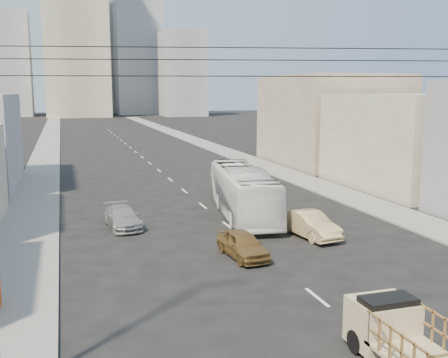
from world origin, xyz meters
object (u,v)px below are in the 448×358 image
city_bus (243,192)px  sedan_brown (243,244)px  sedan_tan (310,224)px  flatbed_pickup (404,334)px  sedan_grey (122,217)px

city_bus → sedan_brown: bearing=-100.9°
city_bus → sedan_tan: city_bus is taller
flatbed_pickup → sedan_tan: (3.80, 13.88, -0.37)m
city_bus → sedan_grey: city_bus is taller
sedan_brown → sedan_grey: 9.23m
flatbed_pickup → sedan_brown: flatbed_pickup is taller
flatbed_pickup → sedan_tan: size_ratio=1.00×
sedan_tan → sedan_grey: 11.31m
city_bus → sedan_tan: bearing=-63.3°
flatbed_pickup → sedan_brown: size_ratio=1.13×
sedan_tan → city_bus: bearing=100.3°
sedan_tan → sedan_grey: bearing=143.9°
city_bus → sedan_tan: (1.99, -5.96, -0.92)m
sedan_brown → sedan_tan: bearing=20.7°
flatbed_pickup → city_bus: size_ratio=0.37×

